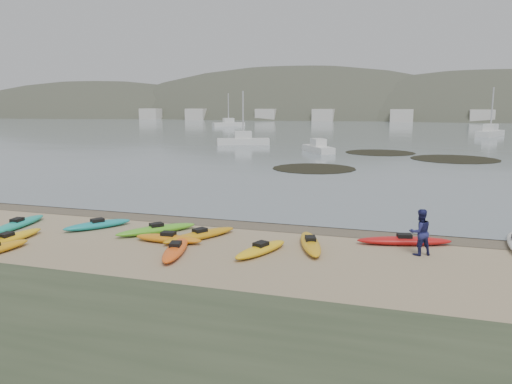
% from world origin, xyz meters
% --- Properties ---
extents(ground, '(600.00, 600.00, 0.00)m').
position_xyz_m(ground, '(0.00, 0.00, 0.00)').
color(ground, tan).
rests_on(ground, ground).
extents(wet_sand, '(60.00, 60.00, 0.00)m').
position_xyz_m(wet_sand, '(0.00, -0.30, 0.00)').
color(wet_sand, brown).
rests_on(wet_sand, ground).
extents(water, '(1200.00, 1200.00, 0.00)m').
position_xyz_m(water, '(0.00, 300.00, 0.01)').
color(water, slate).
rests_on(water, ground).
extents(kayaks, '(22.42, 10.61, 0.34)m').
position_xyz_m(kayaks, '(-1.57, -4.12, 0.17)').
color(kayaks, red).
rests_on(kayaks, ground).
extents(person_east, '(1.08, 1.00, 1.77)m').
position_xyz_m(person_east, '(7.46, -3.07, 0.88)').
color(person_east, navy).
rests_on(person_east, ground).
extents(kelp_mats, '(20.40, 24.29, 0.04)m').
position_xyz_m(kelp_mats, '(5.12, 30.94, 0.03)').
color(kelp_mats, black).
rests_on(kelp_mats, water).
extents(moored_boats, '(84.15, 74.22, 1.16)m').
position_xyz_m(moored_boats, '(1.62, 77.07, 0.54)').
color(moored_boats, silver).
rests_on(moored_boats, ground).
extents(far_hills, '(550.00, 135.00, 80.00)m').
position_xyz_m(far_hills, '(39.38, 193.97, -15.93)').
color(far_hills, '#384235').
rests_on(far_hills, ground).
extents(far_town, '(199.00, 5.00, 4.00)m').
position_xyz_m(far_town, '(6.00, 145.00, 2.00)').
color(far_town, beige).
rests_on(far_town, ground).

